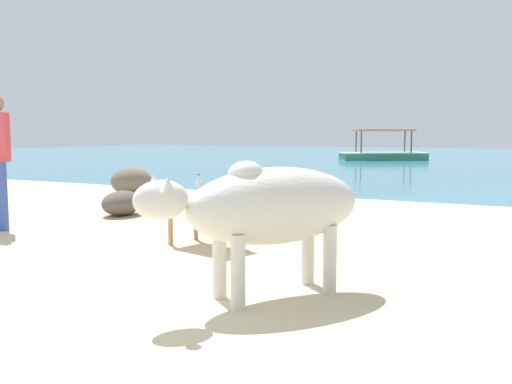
# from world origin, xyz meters

# --- Properties ---
(water_surface) EXTENTS (60.00, 36.00, 0.03)m
(water_surface) POSITION_xyz_m (0.00, 22.00, 0.00)
(water_surface) COLOR teal
(water_surface) RESTS_ON ground
(cow) EXTENTS (1.27, 1.62, 0.98)m
(cow) POSITION_xyz_m (1.55, 1.05, 0.69)
(cow) COLOR beige
(cow) RESTS_ON sand_beach
(low_bench_table) EXTENTS (0.85, 0.61, 0.45)m
(low_bench_table) POSITION_xyz_m (0.23, 2.32, 0.41)
(low_bench_table) COLOR #A37A4C
(low_bench_table) RESTS_ON sand_beach
(bottle) EXTENTS (0.07, 0.07, 0.30)m
(bottle) POSITION_xyz_m (0.12, 2.38, 0.61)
(bottle) COLOR #A3C6D1
(bottle) RESTS_ON low_bench_table
(shore_rock_large) EXTENTS (0.59, 0.76, 0.35)m
(shore_rock_large) POSITION_xyz_m (-1.95, 3.62, 0.22)
(shore_rock_large) COLOR brown
(shore_rock_large) RESTS_ON sand_beach
(shore_rock_medium) EXTENTS (0.85, 0.78, 0.52)m
(shore_rock_medium) POSITION_xyz_m (-3.43, 5.66, 0.30)
(shore_rock_medium) COLOR #6B5B4C
(shore_rock_medium) RESTS_ON sand_beach
(boat_green) EXTENTS (3.73, 2.91, 1.29)m
(boat_green) POSITION_xyz_m (-2.42, 21.09, 0.29)
(boat_green) COLOR #338E66
(boat_green) RESTS_ON water_surface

